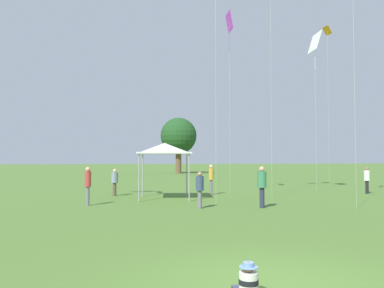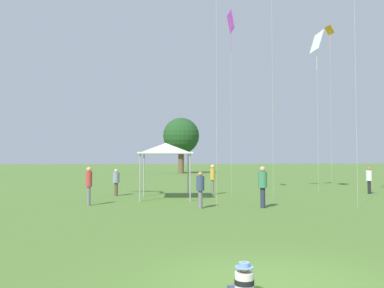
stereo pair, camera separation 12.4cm
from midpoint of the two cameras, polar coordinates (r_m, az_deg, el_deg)
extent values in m
cylinder|color=silver|center=(6.38, 8.56, -20.02)|extent=(0.31, 0.31, 0.30)
cylinder|color=black|center=(6.38, 8.56, -20.02)|extent=(0.32, 0.32, 0.08)
sphere|color=brown|center=(6.32, 8.55, -18.10)|extent=(0.18, 0.18, 0.18)
cylinder|color=#6B8ED1|center=(6.32, 8.55, -18.06)|extent=(0.30, 0.30, 0.01)
cylinder|color=#6B8ED1|center=(6.31, 8.54, -17.75)|extent=(0.18, 0.18, 0.08)
cylinder|color=black|center=(26.01, 25.52, -5.98)|extent=(0.26, 0.26, 0.82)
cylinder|color=silver|center=(25.97, 25.49, -4.37)|extent=(0.48, 0.48, 0.65)
sphere|color=brown|center=(25.95, 25.47, -3.45)|extent=(0.22, 0.22, 0.22)
cylinder|color=brown|center=(22.70, -11.35, -6.78)|extent=(0.30, 0.30, 0.78)
cylinder|color=gray|center=(22.65, -11.33, -5.03)|extent=(0.55, 0.55, 0.62)
sphere|color=#DBAD89|center=(22.64, -11.33, -4.02)|extent=(0.21, 0.21, 0.21)
cylinder|color=slate|center=(18.37, -15.26, -7.66)|extent=(0.22, 0.22, 0.89)
cylinder|color=#B23833|center=(18.31, -15.24, -5.18)|extent=(0.39, 0.39, 0.70)
sphere|color=tan|center=(18.29, -15.22, -3.76)|extent=(0.24, 0.24, 0.24)
cylinder|color=slate|center=(16.70, 1.50, -8.45)|extent=(0.26, 0.26, 0.79)
cylinder|color=#334260|center=(16.64, 1.50, -6.01)|extent=(0.47, 0.47, 0.63)
sphere|color=#A37556|center=(16.62, 1.50, -4.62)|extent=(0.21, 0.21, 0.21)
cylinder|color=#282D42|center=(17.15, 10.94, -8.05)|extent=(0.24, 0.24, 0.91)
cylinder|color=#387A51|center=(17.09, 10.92, -5.34)|extent=(0.43, 0.43, 0.72)
sphere|color=tan|center=(17.07, 10.91, -3.78)|extent=(0.25, 0.25, 0.25)
cylinder|color=slate|center=(22.99, 3.31, -6.61)|extent=(0.21, 0.21, 0.90)
cylinder|color=gold|center=(22.94, 3.30, -4.60)|extent=(0.39, 0.39, 0.71)
sphere|color=#DBAD89|center=(22.93, 3.30, -3.45)|extent=(0.24, 0.24, 0.24)
cube|color=white|center=(20.60, -3.85, -1.39)|extent=(3.15, 3.15, 0.08)
cone|color=white|center=(20.61, -3.85, -0.56)|extent=(3.00, 3.00, 0.51)
cylinder|color=#99999E|center=(21.96, -7.18, -4.75)|extent=(0.07, 0.07, 2.47)
cylinder|color=#99999E|center=(21.93, -0.44, -4.77)|extent=(0.07, 0.07, 2.47)
cylinder|color=#99999E|center=(19.40, -7.73, -5.08)|extent=(0.07, 0.07, 2.47)
cylinder|color=#99999E|center=(19.36, -0.09, -5.11)|extent=(0.07, 0.07, 2.47)
cube|color=white|center=(26.83, 18.58, 14.55)|extent=(0.49, 1.35, 1.27)
cylinder|color=white|center=(26.52, 18.62, 12.16)|extent=(0.02, 0.02, 1.38)
cylinder|color=#BCB7A8|center=(25.85, 18.72, 3.98)|extent=(0.01, 0.01, 9.90)
cube|color=orange|center=(35.93, 20.33, 15.97)|extent=(0.58, 0.85, 0.66)
cylinder|color=orange|center=(35.61, 20.35, 14.33)|extent=(0.02, 0.02, 1.59)
cylinder|color=#BCB7A8|center=(34.45, 20.48, 5.36)|extent=(0.01, 0.01, 13.34)
cylinder|color=#BCB7A8|center=(22.27, 12.28, 12.82)|extent=(0.01, 0.01, 15.93)
cube|color=#B738C6|center=(24.71, 6.07, 18.06)|extent=(0.27, 1.16, 1.13)
cylinder|color=#B738C6|center=(24.32, 6.08, 15.46)|extent=(0.02, 0.02, 1.55)
cylinder|color=#BCB7A8|center=(23.39, 6.13, 5.59)|extent=(0.01, 0.01, 10.76)
cylinder|color=#BCB7A8|center=(18.85, 23.72, 16.34)|extent=(0.01, 0.01, 16.29)
cylinder|color=brown|center=(55.96, -1.61, -2.38)|extent=(0.85, 0.85, 4.14)
sphere|color=#1E471E|center=(56.07, -1.60, 1.26)|extent=(5.42, 5.42, 5.42)
camera|label=1|loc=(0.06, -89.74, -0.01)|focal=35.00mm
camera|label=2|loc=(0.06, 90.26, 0.01)|focal=35.00mm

